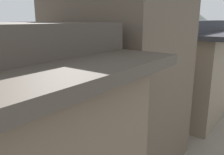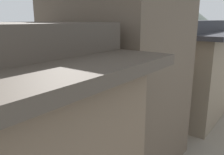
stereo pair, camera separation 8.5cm
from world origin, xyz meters
name	(u,v)px [view 2 (the right image)]	position (x,y,z in m)	size (l,w,h in m)	color
boat_moored_second	(211,57)	(4.76, 44.19, 0.13)	(1.67, 3.95, 0.38)	#33281E
boat_moored_third	(181,70)	(4.62, 30.30, 0.15)	(1.40, 4.74, 0.45)	#232326
boat_moored_far	(198,59)	(3.68, 40.17, 0.29)	(1.03, 3.50, 0.76)	brown
boat_midriver_drifting	(156,79)	(4.28, 23.47, 0.24)	(1.55, 4.10, 0.67)	brown
house_waterfront_second	(120,65)	(10.06, 8.26, 4.89)	(5.86, 5.69, 8.74)	brown
house_waterfront_tall	(183,69)	(10.26, 15.32, 3.57)	(6.26, 7.13, 6.14)	#7F705B
mooring_post_dock_near	(15,155)	(6.90, 4.94, 1.06)	(0.20, 0.20, 0.98)	#473828
mooring_post_dock_mid	(116,106)	(6.90, 12.28, 1.07)	(0.20, 0.20, 0.99)	#473828
mooring_post_dock_far	(170,80)	(6.90, 21.20, 1.00)	(0.20, 0.20, 0.85)	#473828
hill_far_centre	(178,17)	(-22.39, 95.57, 7.64)	(40.35, 40.35, 15.29)	slate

